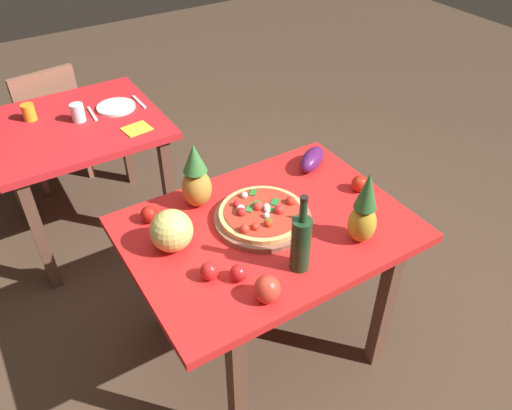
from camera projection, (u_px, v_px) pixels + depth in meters
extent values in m
plane|color=#4C3828|center=(266.00, 338.00, 2.57)|extent=(10.00, 10.00, 0.00)
cube|color=brown|center=(237.00, 392.00, 1.95)|extent=(0.06, 0.06, 0.71)
cube|color=brown|center=(383.00, 311.00, 2.26)|extent=(0.06, 0.06, 0.71)
cube|color=brown|center=(159.00, 271.00, 2.45)|extent=(0.06, 0.06, 0.71)
cube|color=brown|center=(287.00, 219.00, 2.76)|extent=(0.06, 0.06, 0.71)
cube|color=red|center=(268.00, 229.00, 2.12)|extent=(1.16, 0.85, 0.04)
cube|color=brown|center=(40.00, 237.00, 2.64)|extent=(0.06, 0.06, 0.71)
cube|color=brown|center=(170.00, 192.00, 2.94)|extent=(0.06, 0.06, 0.71)
cube|color=brown|center=(11.00, 170.00, 3.13)|extent=(0.06, 0.06, 0.71)
cube|color=brown|center=(125.00, 137.00, 3.43)|extent=(0.06, 0.06, 0.71)
cube|color=red|center=(74.00, 126.00, 2.80)|extent=(0.93, 0.83, 0.04)
cube|color=#8B5743|center=(67.00, 133.00, 3.77)|extent=(0.04, 0.04, 0.41)
cube|color=#8B5743|center=(23.00, 148.00, 3.61)|extent=(0.04, 0.04, 0.41)
cube|color=#8B5743|center=(86.00, 152.00, 3.57)|extent=(0.04, 0.04, 0.41)
cube|color=#8B5743|center=(40.00, 169.00, 3.41)|extent=(0.04, 0.04, 0.41)
cube|color=#8B5743|center=(46.00, 122.00, 3.45)|extent=(0.44, 0.44, 0.04)
cube|color=#8B5B44|center=(48.00, 102.00, 3.20)|extent=(0.40, 0.09, 0.40)
cylinder|color=#8B5743|center=(262.00, 218.00, 2.13)|extent=(0.41, 0.41, 0.02)
cylinder|color=#E6AF67|center=(262.00, 214.00, 2.11)|extent=(0.37, 0.37, 0.02)
cylinder|color=#BA3422|center=(262.00, 212.00, 2.10)|extent=(0.32, 0.32, 0.00)
sphere|color=red|center=(279.00, 210.00, 2.09)|extent=(0.04, 0.04, 0.04)
sphere|color=red|center=(241.00, 212.00, 2.08)|extent=(0.04, 0.04, 0.04)
sphere|color=red|center=(237.00, 204.00, 2.13)|extent=(0.03, 0.03, 0.03)
sphere|color=red|center=(255.00, 227.00, 2.01)|extent=(0.03, 0.03, 0.03)
sphere|color=red|center=(291.00, 201.00, 2.14)|extent=(0.04, 0.04, 0.04)
sphere|color=red|center=(268.00, 224.00, 2.03)|extent=(0.03, 0.03, 0.03)
sphere|color=red|center=(245.00, 229.00, 2.00)|extent=(0.04, 0.04, 0.04)
sphere|color=red|center=(258.00, 206.00, 2.11)|extent=(0.04, 0.04, 0.04)
cube|color=#257934|center=(275.00, 202.00, 2.15)|extent=(0.05, 0.05, 0.00)
cube|color=#317D39|center=(250.00, 209.00, 2.11)|extent=(0.05, 0.05, 0.00)
cube|color=#288137|center=(256.00, 203.00, 2.14)|extent=(0.05, 0.04, 0.00)
cube|color=#257024|center=(257.00, 206.00, 2.12)|extent=(0.03, 0.04, 0.00)
cube|color=#327322|center=(269.00, 209.00, 2.11)|extent=(0.05, 0.05, 0.00)
cube|color=#2C7327|center=(253.00, 192.00, 2.20)|extent=(0.05, 0.05, 0.00)
cube|color=#298126|center=(269.00, 223.00, 2.04)|extent=(0.05, 0.05, 0.00)
sphere|color=white|center=(267.00, 210.00, 2.10)|extent=(0.03, 0.03, 0.03)
sphere|color=silver|center=(267.00, 207.00, 2.11)|extent=(0.03, 0.03, 0.03)
sphere|color=white|center=(241.00, 209.00, 2.10)|extent=(0.04, 0.04, 0.04)
sphere|color=white|center=(266.00, 215.00, 2.07)|extent=(0.03, 0.03, 0.03)
sphere|color=silver|center=(244.00, 195.00, 2.17)|extent=(0.03, 0.03, 0.03)
cylinder|color=#1A381D|center=(301.00, 244.00, 1.85)|extent=(0.08, 0.08, 0.23)
cylinder|color=#1A381D|center=(303.00, 211.00, 1.75)|extent=(0.03, 0.03, 0.09)
cylinder|color=black|center=(304.00, 199.00, 1.72)|extent=(0.03, 0.03, 0.02)
ellipsoid|color=#B58925|center=(362.00, 224.00, 1.99)|extent=(0.11, 0.11, 0.17)
cone|color=#2D5F29|center=(368.00, 191.00, 1.89)|extent=(0.09, 0.09, 0.16)
ellipsoid|color=#B68030|center=(197.00, 188.00, 2.17)|extent=(0.13, 0.13, 0.18)
cone|color=#367635|center=(194.00, 158.00, 2.07)|extent=(0.10, 0.10, 0.13)
sphere|color=#DECF68|center=(171.00, 231.00, 1.95)|extent=(0.17, 0.17, 0.17)
ellipsoid|color=red|center=(267.00, 289.00, 1.77)|extent=(0.10, 0.10, 0.11)
ellipsoid|color=#511958|center=(312.00, 159.00, 2.42)|extent=(0.22, 0.18, 0.09)
sphere|color=red|center=(209.00, 271.00, 1.85)|extent=(0.07, 0.07, 0.07)
sphere|color=red|center=(238.00, 273.00, 1.85)|extent=(0.06, 0.06, 0.06)
sphere|color=red|center=(149.00, 214.00, 2.11)|extent=(0.07, 0.07, 0.07)
sphere|color=red|center=(360.00, 184.00, 2.28)|extent=(0.07, 0.07, 0.07)
cylinder|color=orange|center=(29.00, 112.00, 2.79)|extent=(0.07, 0.07, 0.09)
cylinder|color=silver|center=(78.00, 113.00, 2.78)|extent=(0.07, 0.07, 0.10)
cylinder|color=white|center=(116.00, 107.00, 2.92)|extent=(0.22, 0.22, 0.02)
cube|color=silver|center=(92.00, 114.00, 2.86)|extent=(0.02, 0.18, 0.01)
cube|color=silver|center=(139.00, 102.00, 2.98)|extent=(0.02, 0.18, 0.01)
cube|color=yellow|center=(137.00, 129.00, 2.73)|extent=(0.15, 0.14, 0.01)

